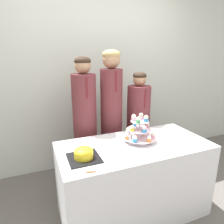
# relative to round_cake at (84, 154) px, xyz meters

# --- Properties ---
(wall_back) EXTENTS (9.00, 0.06, 2.70)m
(wall_back) POSITION_rel_round_cake_xyz_m (0.52, 1.27, 0.54)
(wall_back) COLOR silver
(wall_back) RESTS_ON ground_plane
(table) EXTENTS (1.44, 0.69, 0.77)m
(table) POSITION_rel_round_cake_xyz_m (0.52, 0.08, -0.43)
(table) COLOR white
(table) RESTS_ON ground_plane
(round_cake) EXTENTS (0.26, 0.26, 0.10)m
(round_cake) POSITION_rel_round_cake_xyz_m (0.00, 0.00, 0.00)
(round_cake) COLOR black
(round_cake) RESTS_ON table
(cake_knife) EXTENTS (0.25, 0.06, 0.01)m
(cake_knife) POSITION_rel_round_cake_xyz_m (0.04, -0.22, -0.04)
(cake_knife) COLOR silver
(cake_knife) RESTS_ON table
(cupcake_stand) EXTENTS (0.33, 0.33, 0.27)m
(cupcake_stand) POSITION_rel_round_cake_xyz_m (0.59, 0.14, 0.07)
(cupcake_stand) COLOR silver
(cupcake_stand) RESTS_ON table
(student_0) EXTENTS (0.27, 0.27, 1.57)m
(student_0) POSITION_rel_round_cake_xyz_m (0.19, 0.68, -0.06)
(student_0) COLOR brown
(student_0) RESTS_ON ground_plane
(student_1) EXTENTS (0.26, 0.26, 1.64)m
(student_1) POSITION_rel_round_cake_xyz_m (0.52, 0.68, 0.00)
(student_1) COLOR brown
(student_1) RESTS_ON ground_plane
(student_2) EXTENTS (0.29, 0.30, 1.39)m
(student_2) POSITION_rel_round_cake_xyz_m (0.89, 0.68, -0.16)
(student_2) COLOR brown
(student_2) RESTS_ON ground_plane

